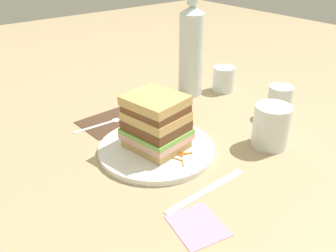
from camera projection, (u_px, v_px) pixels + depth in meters
The scene contains 26 objects.
ground_plane at pixel (154, 149), 0.81m from camera, with size 3.00×3.00×0.00m, color tan.
main_plate at pixel (157, 149), 0.80m from camera, with size 0.26×0.26×0.01m, color white.
sandwich at pixel (157, 122), 0.77m from camera, with size 0.14×0.13×0.12m.
carrot_shred_0 at pixel (125, 132), 0.85m from camera, with size 0.00×0.00×0.03m, color orange.
carrot_shred_1 at pixel (130, 133), 0.84m from camera, with size 0.00×0.00×0.02m, color orange.
carrot_shred_2 at pixel (127, 132), 0.85m from camera, with size 0.00×0.00×0.02m, color orange.
carrot_shred_3 at pixel (129, 135), 0.83m from camera, with size 0.00×0.00×0.03m, color orange.
carrot_shred_4 at pixel (128, 134), 0.84m from camera, with size 0.00×0.00×0.02m, color orange.
carrot_shred_5 at pixel (129, 131), 0.85m from camera, with size 0.00×0.00×0.03m, color orange.
carrot_shred_6 at pixel (136, 137), 0.83m from camera, with size 0.00×0.00×0.02m, color orange.
carrot_shred_7 at pixel (140, 132), 0.85m from camera, with size 0.00×0.00×0.02m, color orange.
carrot_shred_8 at pixel (124, 134), 0.84m from camera, with size 0.00×0.00×0.03m, color orange.
carrot_shred_9 at pixel (136, 131), 0.85m from camera, with size 0.00×0.00×0.03m, color orange.
carrot_shred_10 at pixel (187, 153), 0.76m from camera, with size 0.00×0.00×0.03m, color orange.
carrot_shred_11 at pixel (180, 153), 0.77m from camera, with size 0.00×0.00×0.03m, color orange.
carrot_shred_12 at pixel (178, 155), 0.76m from camera, with size 0.00×0.00×0.03m, color orange.
carrot_shred_13 at pixel (182, 164), 0.73m from camera, with size 0.00×0.00×0.02m, color orange.
carrot_shred_14 at pixel (177, 158), 0.75m from camera, with size 0.00×0.00×0.03m, color orange.
napkin_dark at pixel (114, 121), 0.93m from camera, with size 0.12×0.16×0.00m, color #4C3323.
fork at pixel (106, 122), 0.91m from camera, with size 0.02×0.17×0.00m.
knife at pixel (204, 192), 0.67m from camera, with size 0.02×0.20×0.00m.
juice_glass at pixel (271, 128), 0.80m from camera, with size 0.08×0.08×0.10m.
water_bottle at pixel (191, 50), 1.03m from camera, with size 0.07×0.07×0.29m.
empty_tumbler_0 at pixel (279, 102), 0.93m from camera, with size 0.06×0.06×0.08m, color silver.
empty_tumbler_1 at pixel (224, 79), 1.09m from camera, with size 0.07×0.07×0.07m, color silver.
napkin_pink at pixel (198, 225), 0.60m from camera, with size 0.09×0.08×0.00m, color pink.
Camera 1 is at (0.56, -0.40, 0.43)m, focal length 38.55 mm.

